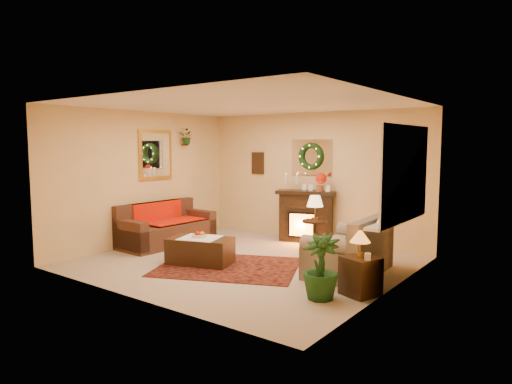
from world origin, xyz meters
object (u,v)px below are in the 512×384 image
Objects in this scene: sofa at (167,223)px; side_table_round at (314,235)px; coffee_table at (200,251)px; fireplace at (306,215)px; end_table_square at (361,275)px; loveseat at (349,246)px.

side_table_round is (2.65, 1.14, -0.10)m from sofa.
coffee_table is (-1.11, -1.82, -0.12)m from side_table_round.
end_table_square is at bearing -66.18° from fireplace.
sofa is 3.79× the size of end_table_square.
fireplace is 0.97m from side_table_round.
sofa is 1.70m from coffee_table.
loveseat is 1.06m from end_table_square.
fireplace is 2.62m from coffee_table.
fireplace is at bearing 60.29° from coffee_table.
side_table_round is 1.17× the size of end_table_square.
side_table_round reaches higher than end_table_square.
side_table_round is 0.58× the size of coffee_table.
sofa is at bearing 137.72° from coffee_table.
loveseat is 2.60× the size of side_table_round.
side_table_round is at bearing 139.19° from loveseat.
coffee_table is (1.54, -0.68, -0.22)m from sofa.
coffee_table is at bearing -120.09° from fireplace.
end_table_square is at bearing -16.24° from coffee_table.
end_table_square reaches higher than coffee_table.
loveseat is 3.05× the size of end_table_square.
coffee_table is (-0.51, -2.55, -0.34)m from fireplace.
fireplace is at bearing 134.11° from loveseat.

